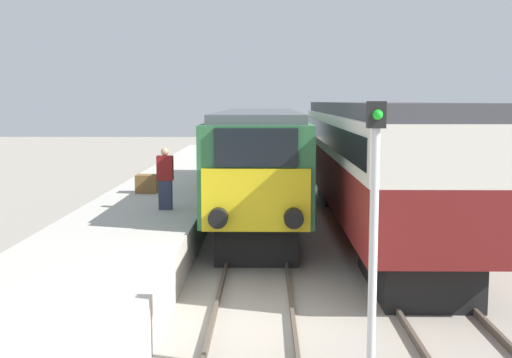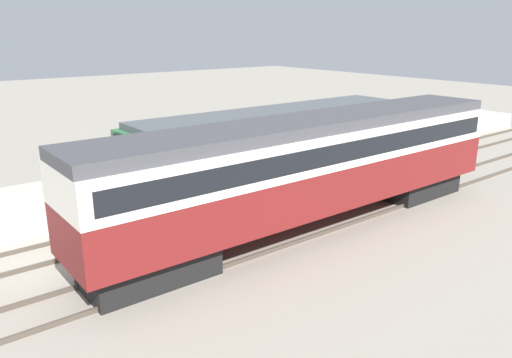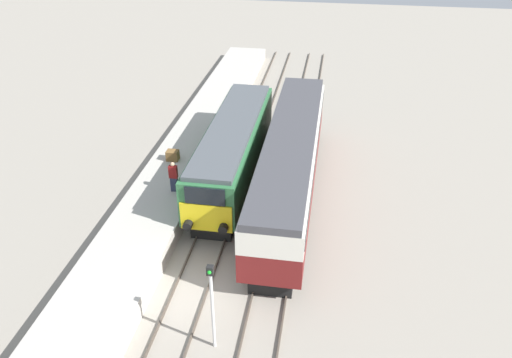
{
  "view_description": "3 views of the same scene",
  "coord_description": "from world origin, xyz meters",
  "px_view_note": "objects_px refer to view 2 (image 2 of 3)",
  "views": [
    {
      "loc": [
        0.22,
        -11.12,
        3.96
      ],
      "look_at": [
        0.0,
        3.31,
        2.2
      ],
      "focal_mm": 45.0,
      "sensor_mm": 36.0,
      "label": 1
    },
    {
      "loc": [
        15.11,
        -3.15,
        6.71
      ],
      "look_at": [
        1.7,
        7.31,
        1.6
      ],
      "focal_mm": 35.0,
      "sensor_mm": 36.0,
      "label": 2
    },
    {
      "loc": [
        5.34,
        -15.07,
        15.28
      ],
      "look_at": [
        1.7,
        7.31,
        1.6
      ],
      "focal_mm": 35.0,
      "sensor_mm": 36.0,
      "label": 3
    }
  ],
  "objects_px": {
    "person_on_platform": "(176,154)",
    "locomotive": "(275,149)",
    "luggage_crate": "(226,151)",
    "passenger_carriage": "(312,163)"
  },
  "relations": [
    {
      "from": "person_on_platform",
      "to": "locomotive",
      "type": "bearing_deg",
      "value": 50.71
    },
    {
      "from": "locomotive",
      "to": "luggage_crate",
      "type": "distance_m",
      "value": 3.78
    },
    {
      "from": "person_on_platform",
      "to": "luggage_crate",
      "type": "bearing_deg",
      "value": 108.98
    },
    {
      "from": "locomotive",
      "to": "person_on_platform",
      "type": "relative_size",
      "value": 7.62
    },
    {
      "from": "passenger_carriage",
      "to": "luggage_crate",
      "type": "height_order",
      "value": "passenger_carriage"
    },
    {
      "from": "locomotive",
      "to": "person_on_platform",
      "type": "distance_m",
      "value": 4.07
    },
    {
      "from": "locomotive",
      "to": "person_on_platform",
      "type": "height_order",
      "value": "locomotive"
    },
    {
      "from": "passenger_carriage",
      "to": "person_on_platform",
      "type": "distance_m",
      "value": 6.3
    },
    {
      "from": "passenger_carriage",
      "to": "person_on_platform",
      "type": "bearing_deg",
      "value": -162.2
    },
    {
      "from": "locomotive",
      "to": "luggage_crate",
      "type": "height_order",
      "value": "locomotive"
    }
  ]
}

